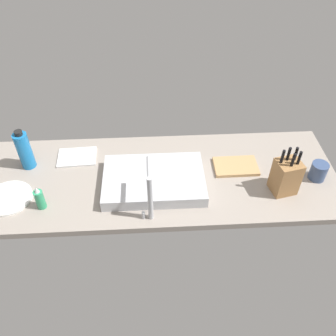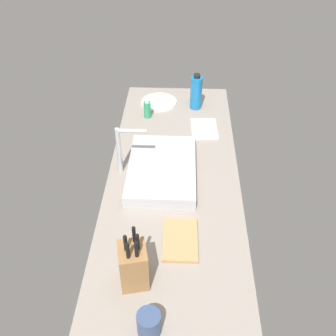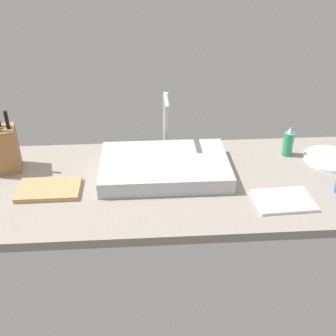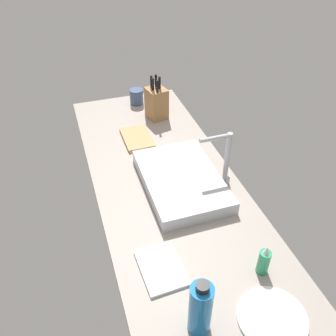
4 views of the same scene
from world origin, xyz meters
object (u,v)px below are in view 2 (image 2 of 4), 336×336
at_px(sink_basin, 162,169).
at_px(faucet, 122,146).
at_px(dish_towel, 204,128).
at_px(water_bottle, 196,92).
at_px(soap_bottle, 147,109).
at_px(knife_block, 133,265).
at_px(cutting_board, 180,240).
at_px(coffee_mug, 149,323).
at_px(dinner_plate, 159,102).

bearing_deg(sink_basin, faucet, 83.89).
bearing_deg(dish_towel, water_bottle, 11.15).
height_order(sink_basin, dish_towel, sink_basin).
bearing_deg(soap_bottle, faucet, 171.59).
xyz_separation_m(knife_block, cutting_board, (0.20, -0.18, -0.09)).
relative_size(cutting_board, coffee_mug, 2.41).
xyz_separation_m(sink_basin, dish_towel, (0.42, -0.23, -0.03)).
relative_size(water_bottle, dish_towel, 1.12).
xyz_separation_m(water_bottle, dish_towel, (-0.25, -0.05, -0.10)).
xyz_separation_m(sink_basin, knife_block, (-0.64, 0.07, 0.07)).
relative_size(sink_basin, water_bottle, 2.19).
distance_m(cutting_board, soap_bottle, 1.01).
bearing_deg(dish_towel, sink_basin, 151.44).
relative_size(knife_block, dinner_plate, 1.12).
bearing_deg(faucet, soap_bottle, -8.41).
xyz_separation_m(knife_block, dinner_plate, (1.36, -0.01, -0.09)).
xyz_separation_m(faucet, cutting_board, (-0.46, -0.30, -0.15)).
bearing_deg(dinner_plate, cutting_board, -172.10).
height_order(cutting_board, soap_bottle, soap_bottle).
bearing_deg(dish_towel, knife_block, 164.16).
xyz_separation_m(faucet, coffee_mug, (-0.87, -0.20, -0.11)).
distance_m(sink_basin, cutting_board, 0.45).
xyz_separation_m(cutting_board, water_bottle, (1.11, -0.08, 0.10)).
bearing_deg(sink_basin, dinner_plate, 4.70).
relative_size(knife_block, water_bottle, 1.11).
distance_m(soap_bottle, coffee_mug, 1.39).
bearing_deg(cutting_board, dinner_plate, 7.90).
distance_m(sink_basin, dish_towel, 0.48).
bearing_deg(dinner_plate, sink_basin, -175.30).
xyz_separation_m(soap_bottle, water_bottle, (0.13, -0.30, 0.05)).
relative_size(sink_basin, cutting_board, 2.20).
bearing_deg(coffee_mug, sink_basin, 0.04).
distance_m(sink_basin, dinner_plate, 0.72).
bearing_deg(coffee_mug, faucet, 12.83).
bearing_deg(soap_bottle, water_bottle, -67.12).
relative_size(faucet, soap_bottle, 1.96).
relative_size(dinner_plate, dish_towel, 1.11).
bearing_deg(knife_block, sink_basin, -18.79).
xyz_separation_m(cutting_board, dinner_plate, (1.16, 0.16, -0.00)).
xyz_separation_m(sink_basin, coffee_mug, (-0.85, -0.00, 0.02)).
height_order(dish_towel, coffee_mug, coffee_mug).
height_order(cutting_board, coffee_mug, coffee_mug).
distance_m(knife_block, cutting_board, 0.28).
xyz_separation_m(dinner_plate, dish_towel, (-0.30, -0.29, 0.00)).
distance_m(sink_basin, soap_bottle, 0.56).
bearing_deg(dinner_plate, water_bottle, -101.83).
bearing_deg(dish_towel, soap_bottle, 70.69).
relative_size(cutting_board, dinner_plate, 1.00).
height_order(dinner_plate, coffee_mug, coffee_mug).
relative_size(faucet, knife_block, 1.01).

